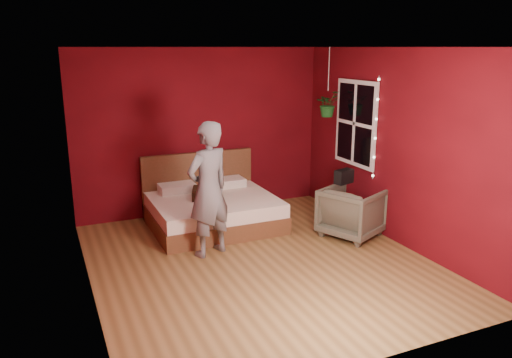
# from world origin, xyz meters

# --- Properties ---
(floor) EXTENTS (4.50, 4.50, 0.00)m
(floor) POSITION_xyz_m (0.00, 0.00, 0.00)
(floor) COLOR olive
(floor) RESTS_ON ground
(room_walls) EXTENTS (4.04, 4.54, 2.62)m
(room_walls) POSITION_xyz_m (0.00, 0.00, 1.68)
(room_walls) COLOR #620A12
(room_walls) RESTS_ON ground
(window) EXTENTS (0.05, 0.97, 1.27)m
(window) POSITION_xyz_m (1.97, 0.90, 1.50)
(window) COLOR white
(window) RESTS_ON room_walls
(fairy_lights) EXTENTS (0.04, 0.04, 1.45)m
(fairy_lights) POSITION_xyz_m (1.94, 0.38, 1.50)
(fairy_lights) COLOR silver
(fairy_lights) RESTS_ON room_walls
(bed) EXTENTS (1.80, 1.53, 0.99)m
(bed) POSITION_xyz_m (-0.10, 1.52, 0.26)
(bed) COLOR brown
(bed) RESTS_ON ground
(person) EXTENTS (0.74, 0.62, 1.73)m
(person) POSITION_xyz_m (-0.48, 0.50, 0.87)
(person) COLOR slate
(person) RESTS_ON ground
(armchair) EXTENTS (1.02, 1.01, 0.70)m
(armchair) POSITION_xyz_m (1.56, 0.30, 0.35)
(armchair) COLOR #5A5947
(armchair) RESTS_ON ground
(handbag) EXTENTS (0.31, 0.22, 0.20)m
(handbag) POSITION_xyz_m (1.58, 0.57, 0.80)
(handbag) COLOR black
(handbag) RESTS_ON armchair
(throw_pillow) EXTENTS (0.53, 0.53, 0.15)m
(throw_pillow) POSITION_xyz_m (-0.19, 1.47, 0.52)
(throw_pillow) COLOR black
(throw_pillow) RESTS_ON bed
(hanging_plant) EXTENTS (0.44, 0.42, 1.03)m
(hanging_plant) POSITION_xyz_m (1.70, 1.27, 1.77)
(hanging_plant) COLOR silver
(hanging_plant) RESTS_ON room_walls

